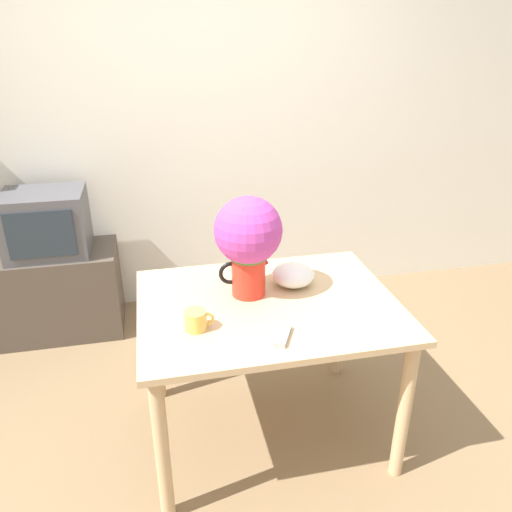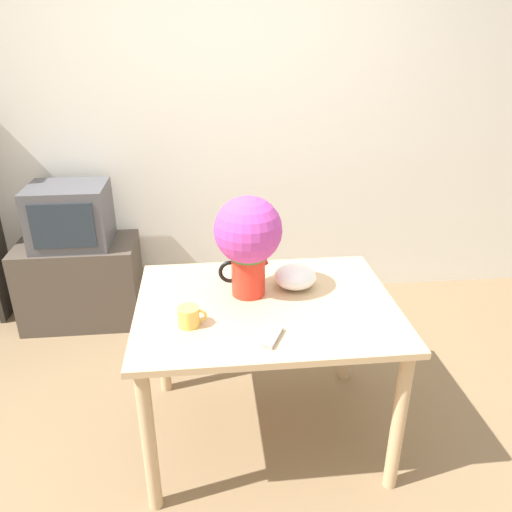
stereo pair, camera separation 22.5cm
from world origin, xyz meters
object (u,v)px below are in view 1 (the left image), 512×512
at_px(flower_vase, 248,239).
at_px(coffee_mug, 196,320).
at_px(white_bowl, 293,275).
at_px(tv_set, 46,223).

xyz_separation_m(flower_vase, coffee_mug, (-0.27, -0.25, -0.24)).
height_order(flower_vase, white_bowl, flower_vase).
height_order(flower_vase, coffee_mug, flower_vase).
bearing_deg(flower_vase, tv_set, 133.51).
relative_size(flower_vase, tv_set, 0.96).
xyz_separation_m(white_bowl, tv_set, (-1.29, 1.07, -0.03)).
relative_size(flower_vase, white_bowl, 2.33).
bearing_deg(white_bowl, tv_set, 140.23).
xyz_separation_m(coffee_mug, tv_set, (-0.79, 1.37, -0.02)).
bearing_deg(coffee_mug, flower_vase, 42.78).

